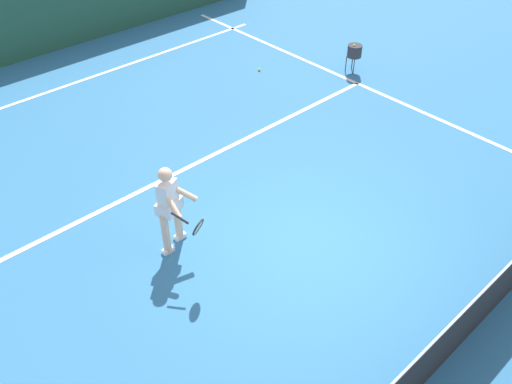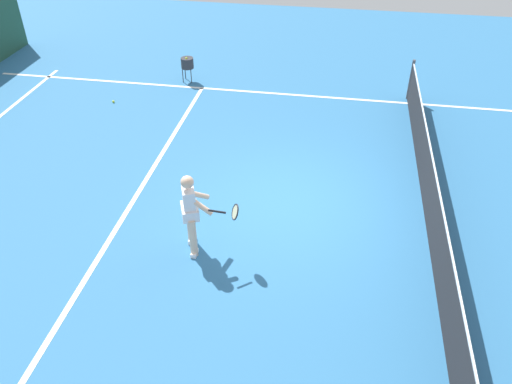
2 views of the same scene
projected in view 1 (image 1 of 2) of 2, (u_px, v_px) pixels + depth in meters
The scene contains 9 objects.
ground_plane at pixel (312, 245), 8.68m from camera, with size 26.89×26.89×0.00m, color teal.
court_back_wall at pixel (32, 18), 13.83m from camera, with size 14.97×0.24×1.95m, color #23513D.
baseline_marking at pixel (80, 81), 13.18m from camera, with size 10.97×0.10×0.01m, color white.
service_line_marking at pixel (196, 163), 10.46m from camera, with size 9.97×0.10×0.01m, color white.
sideline_left_marking at pixel (472, 134), 11.29m from camera, with size 0.10×18.69×0.01m, color white.
court_net at pixel (466, 324), 6.83m from camera, with size 10.65×0.08×1.11m.
tennis_player at pixel (170, 206), 8.14m from camera, with size 0.67×1.11×1.55m.
tennis_ball_near at pixel (259, 70), 13.60m from camera, with size 0.07×0.07×0.07m, color #D1E533.
ball_hopper at pixel (355, 51), 13.26m from camera, with size 0.36×0.36×0.74m.
Camera 1 is at (4.87, 3.95, 6.13)m, focal length 37.27 mm.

